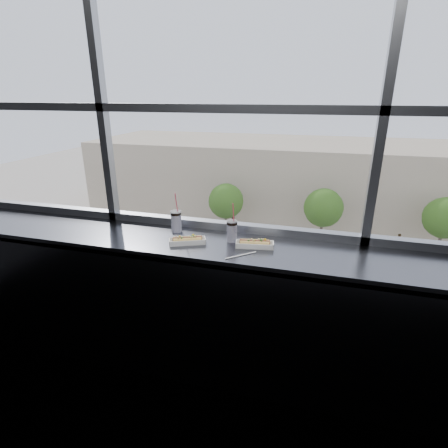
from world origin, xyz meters
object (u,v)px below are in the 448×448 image
(tree_right, at_px, (445,218))
(pedestrian_a, at_px, (233,224))
(soda_cup_left, at_px, (176,220))
(soda_cup_right, at_px, (232,230))
(hotdog_tray_right, at_px, (255,244))
(car_far_a, at_px, (197,238))
(hotdog_tray_left, at_px, (187,240))
(tree_left, at_px, (226,201))
(car_near_b, at_px, (175,287))
(car_near_a, at_px, (74,273))
(loose_straw, at_px, (241,255))
(wrapper, at_px, (178,237))
(car_near_c, at_px, (328,312))
(pedestrian_d, at_px, (399,240))
(car_near_d, at_px, (438,325))
(tree_center, at_px, (323,208))

(tree_right, bearing_deg, pedestrian_a, 179.19)
(soda_cup_left, bearing_deg, soda_cup_right, -8.19)
(hotdog_tray_right, bearing_deg, car_far_a, 102.16)
(hotdog_tray_left, bearing_deg, tree_left, 80.98)
(car_near_b, bearing_deg, hotdog_tray_left, -149.10)
(hotdog_tray_left, height_order, car_near_a, hotdog_tray_left)
(hotdog_tray_right, distance_m, tree_right, 31.36)
(car_near_b, relative_size, tree_right, 1.16)
(hotdog_tray_left, bearing_deg, loose_straw, -36.59)
(hotdog_tray_right, bearing_deg, car_near_a, 125.34)
(wrapper, xyz_separation_m, car_near_a, (-15.28, 16.28, -11.08))
(car_near_c, relative_size, tree_left, 1.07)
(pedestrian_d, bearing_deg, tree_right, -105.88)
(hotdog_tray_right, distance_m, pedestrian_a, 31.38)
(wrapper, distance_m, tree_left, 30.43)
(soda_cup_left, height_order, loose_straw, soda_cup_left)
(soda_cup_right, xyz_separation_m, car_far_a, (-9.17, 24.21, -10.98))
(soda_cup_left, relative_size, soda_cup_right, 1.07)
(car_near_a, distance_m, pedestrian_a, 15.00)
(tree_left, distance_m, tree_right, 18.41)
(car_near_d, height_order, tree_center, tree_center)
(car_near_c, xyz_separation_m, car_near_a, (-17.52, 0.00, 0.04))
(car_near_c, xyz_separation_m, pedestrian_a, (-8.87, 12.25, 0.21))
(loose_straw, height_order, pedestrian_d, loose_straw)
(tree_left, bearing_deg, wrapper, -75.56)
(tree_center, bearing_deg, wrapper, -93.22)
(loose_straw, xyz_separation_m, tree_center, (1.09, 28.43, -8.47))
(hotdog_tray_left, xyz_separation_m, tree_left, (-7.38, 28.34, -8.59))
(soda_cup_right, relative_size, tree_right, 0.06)
(pedestrian_a, bearing_deg, tree_left, -158.90)
(car_near_b, bearing_deg, car_near_a, 95.85)
(car_near_a, bearing_deg, car_near_b, -93.31)
(car_near_d, distance_m, car_far_a, 18.58)
(tree_left, bearing_deg, car_near_b, -91.24)
(soda_cup_left, height_order, car_near_a, soda_cup_left)
(car_near_a, xyz_separation_m, tree_center, (16.87, 12.00, 2.61))
(car_near_d, bearing_deg, pedestrian_a, 48.05)
(hotdog_tray_left, bearing_deg, pedestrian_a, 79.63)
(soda_cup_right, distance_m, pedestrian_d, 32.10)
(car_near_d, distance_m, car_near_c, 5.75)
(car_near_a, xyz_separation_m, pedestrian_a, (8.65, 12.25, 0.17))
(car_near_a, bearing_deg, pedestrian_d, -64.77)
(car_far_a, bearing_deg, tree_center, -75.39)
(hotdog_tray_left, distance_m, pedestrian_d, 32.27)
(hotdog_tray_right, distance_m, pedestrian_d, 32.09)
(pedestrian_d, bearing_deg, tree_center, 96.92)
(car_near_d, xyz_separation_m, car_far_a, (-16.77, 8.00, 0.03))
(soda_cup_left, bearing_deg, car_near_a, 133.30)
(car_far_a, distance_m, pedestrian_a, 4.77)
(tree_left, bearing_deg, car_near_c, -51.56)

